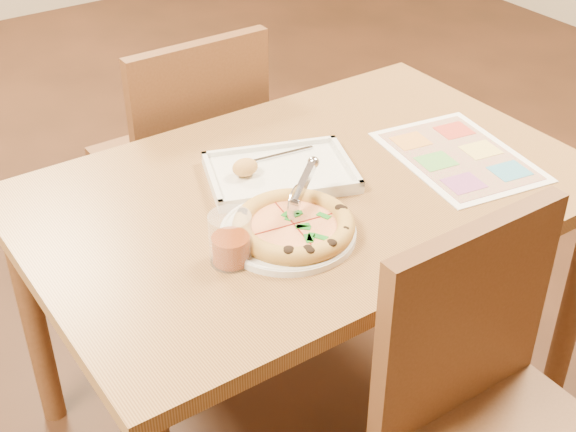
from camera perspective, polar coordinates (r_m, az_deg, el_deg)
dining_table at (r=1.89m, az=1.46°, el=-0.08°), size 1.30×0.85×0.72m
chair_near at (r=1.60m, az=14.33°, el=-12.15°), size 0.42×0.42×0.47m
chair_far at (r=2.37m, az=-7.08°, el=5.28°), size 0.42×0.42×0.47m
plate at (r=1.68m, az=0.00°, el=-1.20°), size 0.29×0.29×0.02m
pizza at (r=1.66m, az=0.41°, el=-0.69°), size 0.26×0.26×0.04m
pizza_cutter at (r=1.68m, az=0.95°, el=1.98°), size 0.13×0.09×0.09m
appetizer_tray at (r=1.87m, az=-0.73°, el=3.02°), size 0.39×0.33×0.06m
glass_tumbler at (r=1.59m, az=-4.10°, el=-1.84°), size 0.09×0.09×0.11m
menu at (r=2.00m, az=12.04°, el=4.18°), size 0.34×0.43×0.00m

